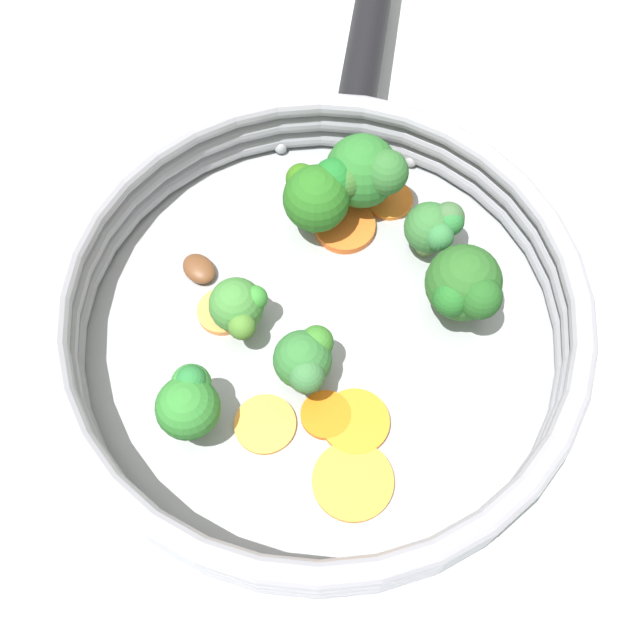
{
  "coord_description": "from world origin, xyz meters",
  "views": [
    {
      "loc": [
        -0.04,
        -0.2,
        0.42
      ],
      "look_at": [
        0.0,
        0.0,
        0.03
      ],
      "focal_mm": 42.0,
      "sensor_mm": 36.0,
      "label": 1
    }
  ],
  "objects": [
    {
      "name": "skillet",
      "position": [
        0.0,
        0.0,
        0.01
      ],
      "size": [
        0.29,
        0.29,
        0.02
      ],
      "primitive_type": "cylinder",
      "color": "#939699",
      "rests_on": "ground_plane"
    },
    {
      "name": "broccoli_floret_1",
      "position": [
        -0.05,
        0.01,
        0.04
      ],
      "size": [
        0.04,
        0.04,
        0.04
      ],
      "color": "#8CAE6C",
      "rests_on": "skillet"
    },
    {
      "name": "mushroom_piece_0",
      "position": [
        -0.07,
        0.05,
        0.02
      ],
      "size": [
        0.03,
        0.03,
        0.01
      ],
      "primitive_type": "ellipsoid",
      "rotation": [
        0.0,
        0.0,
        5.25
      ],
      "color": "brown",
      "rests_on": "skillet"
    },
    {
      "name": "broccoli_floret_4",
      "position": [
        0.05,
        0.09,
        0.05
      ],
      "size": [
        0.05,
        0.05,
        0.05
      ],
      "color": "#85A36E",
      "rests_on": "skillet"
    },
    {
      "name": "skillet_rim_wall",
      "position": [
        0.0,
        0.0,
        0.04
      ],
      "size": [
        0.31,
        0.31,
        0.04
      ],
      "color": "gray",
      "rests_on": "skillet"
    },
    {
      "name": "broccoli_floret_6",
      "position": [
        -0.01,
        -0.03,
        0.04
      ],
      "size": [
        0.04,
        0.04,
        0.04
      ],
      "color": "#88A86E",
      "rests_on": "skillet"
    },
    {
      "name": "skillet_handle",
      "position": [
        0.08,
        0.22,
        0.03
      ],
      "size": [
        0.08,
        0.17,
        0.03
      ],
      "primitive_type": "cylinder",
      "rotation": [
        1.57,
        0.0,
        2.8
      ],
      "color": "black",
      "rests_on": "skillet"
    },
    {
      "name": "carrot_slice_0",
      "position": [
        0.0,
        -0.09,
        0.02
      ],
      "size": [
        0.05,
        0.05,
        0.0
      ],
      "primitive_type": "cylinder",
      "rotation": [
        0.0,
        0.0,
        3.0
      ],
      "color": "orange",
      "rests_on": "skillet"
    },
    {
      "name": "broccoli_floret_0",
      "position": [
        0.01,
        0.08,
        0.05
      ],
      "size": [
        0.05,
        0.04,
        0.05
      ],
      "color": "#82B361",
      "rests_on": "skillet"
    },
    {
      "name": "carrot_slice_2",
      "position": [
        -0.01,
        -0.05,
        0.02
      ],
      "size": [
        0.04,
        0.04,
        0.0
      ],
      "primitive_type": "cylinder",
      "rotation": [
        0.0,
        0.0,
        5.58
      ],
      "color": "orange",
      "rests_on": "skillet"
    },
    {
      "name": "carrot_slice_5",
      "position": [
        0.03,
        0.07,
        0.02
      ],
      "size": [
        0.05,
        0.05,
        0.01
      ],
      "primitive_type": "cylinder",
      "rotation": [
        0.0,
        0.0,
        4.87
      ],
      "color": "orange",
      "rests_on": "skillet"
    },
    {
      "name": "ground_plane",
      "position": [
        0.0,
        0.0,
        0.0
      ],
      "size": [
        4.0,
        4.0,
        0.0
      ],
      "primitive_type": "plane",
      "color": "#B3BEBE"
    },
    {
      "name": "carrot_slice_6",
      "position": [
        -0.04,
        -0.05,
        0.02
      ],
      "size": [
        0.05,
        0.05,
        0.0
      ],
      "primitive_type": "cylinder",
      "rotation": [
        0.0,
        0.0,
        5.34
      ],
      "color": "#F59937",
      "rests_on": "skillet"
    },
    {
      "name": "broccoli_floret_2",
      "position": [
        0.08,
        -0.0,
        0.05
      ],
      "size": [
        0.04,
        0.05,
        0.05
      ],
      "color": "#669849",
      "rests_on": "skillet"
    },
    {
      "name": "carrot_slice_1",
      "position": [
        0.06,
        0.09,
        0.02
      ],
      "size": [
        0.04,
        0.04,
        0.0
      ],
      "primitive_type": "cylinder",
      "rotation": [
        0.0,
        0.0,
        2.57
      ],
      "color": "orange",
      "rests_on": "skillet"
    },
    {
      "name": "skillet_rivet_right",
      "position": [
        0.0,
        0.14,
        0.02
      ],
      "size": [
        0.01,
        0.01,
        0.01
      ],
      "primitive_type": "sphere",
      "color": "#90949C",
      "rests_on": "skillet"
    },
    {
      "name": "broccoli_floret_3",
      "position": [
        -0.08,
        -0.04,
        0.05
      ],
      "size": [
        0.04,
        0.04,
        0.05
      ],
      "color": "#7C9C59",
      "rests_on": "skillet"
    },
    {
      "name": "skillet_rivet_left",
      "position": [
        0.08,
        0.11,
        0.02
      ],
      "size": [
        0.01,
        0.01,
        0.01
      ],
      "primitive_type": "sphere",
      "color": "#979799",
      "rests_on": "skillet"
    },
    {
      "name": "carrot_slice_4",
      "position": [
        -0.06,
        0.02,
        0.02
      ],
      "size": [
        0.04,
        0.04,
        0.0
      ],
      "primitive_type": "cylinder",
      "rotation": [
        0.0,
        0.0,
        1.94
      ],
      "color": "#F38B42",
      "rests_on": "skillet"
    },
    {
      "name": "carrot_slice_3",
      "position": [
        0.01,
        -0.06,
        0.02
      ],
      "size": [
        0.05,
        0.05,
        0.0
      ],
      "primitive_type": "cylinder",
      "rotation": [
        0.0,
        0.0,
        2.22
      ],
      "color": "orange",
      "rests_on": "skillet"
    },
    {
      "name": "broccoli_floret_5",
      "position": [
        0.08,
        0.04,
        0.04
      ],
      "size": [
        0.04,
        0.04,
        0.04
      ],
      "color": "#82A75C",
      "rests_on": "skillet"
    }
  ]
}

